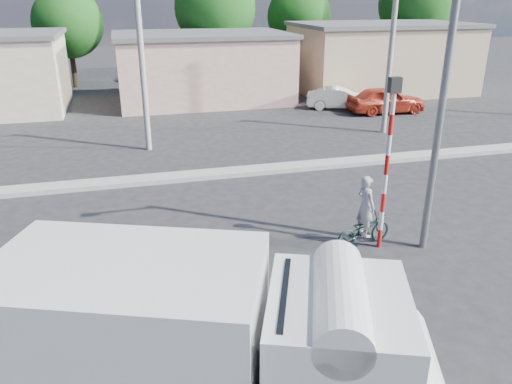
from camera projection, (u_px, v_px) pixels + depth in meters
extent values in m
plane|color=#252527|center=(279.00, 296.00, 10.87)|extent=(120.00, 120.00, 0.00)
cube|color=#99968E|center=(212.00, 174.00, 18.03)|extent=(40.00, 0.80, 0.16)
cylinder|color=black|center=(111.00, 331.00, 8.80)|extent=(1.22, 0.76, 1.18)
cylinder|color=#B30C14|center=(111.00, 331.00, 8.80)|extent=(0.68, 0.57, 0.58)
cylinder|color=black|center=(325.00, 347.00, 8.39)|extent=(1.22, 0.76, 1.18)
cylinder|color=#B30C14|center=(325.00, 347.00, 8.39)|extent=(0.68, 0.57, 0.58)
cube|color=black|center=(197.00, 381.00, 7.53)|extent=(5.10, 3.12, 0.19)
cube|color=silver|center=(129.00, 322.00, 7.27)|extent=(4.46, 3.62, 1.99)
cube|color=silver|center=(337.00, 347.00, 7.01)|extent=(2.61, 2.76, 1.66)
cylinder|color=silver|center=(399.00, 379.00, 7.09)|extent=(1.91, 2.48, 1.18)
cylinder|color=silver|center=(340.00, 301.00, 6.73)|extent=(1.51, 2.32, 0.75)
cube|color=black|center=(284.00, 314.00, 6.91)|extent=(0.75, 1.73, 0.75)
imported|color=#162928|center=(363.00, 230.00, 12.92)|extent=(1.76, 0.94, 0.88)
imported|color=silver|center=(365.00, 217.00, 12.78)|extent=(0.51, 0.67, 1.63)
imported|color=white|center=(340.00, 98.00, 28.45)|extent=(3.93, 2.59, 1.22)
imported|color=#B3301D|center=(386.00, 100.00, 27.46)|extent=(4.31, 1.87, 1.45)
cylinder|color=red|center=(379.00, 238.00, 12.90)|extent=(0.11, 0.11, 0.50)
cylinder|color=white|center=(381.00, 221.00, 12.71)|extent=(0.11, 0.11, 0.50)
cylinder|color=red|center=(383.00, 202.00, 12.53)|extent=(0.11, 0.11, 0.50)
cylinder|color=white|center=(385.00, 184.00, 12.35)|extent=(0.11, 0.11, 0.50)
cylinder|color=red|center=(387.00, 165.00, 12.16)|extent=(0.11, 0.11, 0.50)
cylinder|color=white|center=(389.00, 145.00, 11.98)|extent=(0.11, 0.11, 0.50)
cylinder|color=red|center=(391.00, 125.00, 11.79)|extent=(0.11, 0.11, 0.50)
cylinder|color=white|center=(393.00, 104.00, 11.61)|extent=(0.11, 0.11, 0.50)
cube|color=black|center=(395.00, 85.00, 11.45)|extent=(0.28, 0.18, 0.36)
cylinder|color=slate|center=(447.00, 71.00, 11.33)|extent=(0.18, 0.18, 9.00)
cube|color=tan|center=(202.00, 69.00, 30.41)|extent=(10.00, 7.00, 3.80)
cube|color=#59595B|center=(201.00, 34.00, 29.67)|extent=(10.30, 7.30, 0.24)
cube|color=tan|center=(381.00, 59.00, 33.23)|extent=(11.00, 7.00, 4.20)
cube|color=#59595B|center=(384.00, 24.00, 32.41)|extent=(11.30, 7.30, 0.24)
cylinder|color=#38281E|center=(73.00, 62.00, 34.83)|extent=(0.36, 0.36, 3.47)
sphere|color=#225D1C|center=(68.00, 23.00, 33.87)|extent=(4.71, 4.71, 4.71)
cylinder|color=#38281E|center=(216.00, 54.00, 36.21)|extent=(0.36, 0.36, 4.20)
sphere|color=#225D1C|center=(215.00, 8.00, 35.05)|extent=(5.70, 5.70, 5.70)
cylinder|color=#38281E|center=(298.00, 53.00, 39.79)|extent=(0.36, 0.36, 3.64)
sphere|color=#225D1C|center=(299.00, 16.00, 38.79)|extent=(4.94, 4.94, 4.94)
cylinder|color=#38281E|center=(412.00, 47.00, 40.03)|extent=(0.36, 0.36, 4.37)
sphere|color=#225D1C|center=(417.00, 4.00, 38.82)|extent=(5.93, 5.93, 5.93)
cylinder|color=#99968E|center=(141.00, 52.00, 19.70)|extent=(0.24, 0.24, 8.00)
cylinder|color=#99968E|center=(391.00, 45.00, 22.34)|extent=(0.24, 0.24, 8.00)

